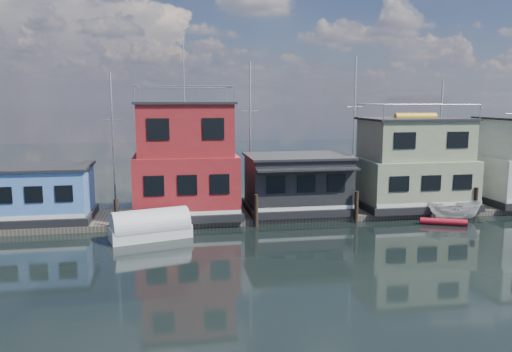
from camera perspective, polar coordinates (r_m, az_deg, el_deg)
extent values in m
plane|color=black|center=(26.00, 12.42, -10.34)|extent=(160.00, 160.00, 0.00)
cube|color=#595147|center=(36.90, 5.43, -4.16)|extent=(48.00, 5.00, 0.40)
cube|color=black|center=(36.58, -23.01, -4.22)|extent=(6.40, 4.90, 0.50)
cube|color=#5586DA|center=(36.25, -23.17, -1.52)|extent=(6.00, 4.50, 3.00)
cube|color=black|center=(36.03, -23.32, 0.96)|extent=(6.30, 4.80, 0.16)
cube|color=black|center=(35.58, -7.93, -3.95)|extent=(7.40, 5.90, 0.50)
cube|color=maroon|center=(35.18, -8.00, -0.57)|extent=(7.00, 5.50, 3.74)
cube|color=maroon|center=(34.79, -8.12, 5.29)|extent=(6.30, 4.95, 3.46)
cube|color=black|center=(34.73, -8.19, 8.27)|extent=(6.65, 5.23, 0.16)
cylinder|color=silver|center=(34.78, -8.26, 11.69)|extent=(0.08, 0.08, 4.00)
cube|color=black|center=(36.68, 4.68, -3.51)|extent=(7.40, 5.40, 0.50)
cube|color=black|center=(36.32, 4.72, -0.50)|extent=(7.00, 5.00, 3.40)
cube|color=black|center=(36.08, 4.76, 2.29)|extent=(7.30, 5.30, 0.16)
cube|color=black|center=(33.47, 5.94, 0.75)|extent=(7.00, 1.20, 0.12)
cube|color=black|center=(39.84, 17.34, -2.90)|extent=(8.40, 5.90, 0.50)
cube|color=gray|center=(39.53, 17.46, -0.33)|extent=(8.00, 5.50, 3.12)
cube|color=gray|center=(39.19, 17.66, 4.01)|extent=(7.20, 4.95, 2.88)
cube|color=black|center=(39.11, 17.76, 6.22)|extent=(7.60, 5.23, 0.16)
cylinder|color=yellow|center=(39.10, 17.78, 6.47)|extent=(3.20, 0.56, 0.56)
cylinder|color=#2D2116|center=(32.93, -15.66, -4.42)|extent=(0.28, 0.28, 2.20)
cylinder|color=#2D2116|center=(33.19, 0.02, -3.99)|extent=(0.28, 0.28, 2.20)
cylinder|color=#2D2116|center=(35.03, 11.40, -3.49)|extent=(0.28, 0.28, 2.20)
cylinder|color=#2D2116|center=(39.14, 23.81, -2.78)|extent=(0.28, 0.28, 2.20)
cylinder|color=silver|center=(41.09, -16.04, 3.98)|extent=(0.16, 0.16, 10.50)
cylinder|color=silver|center=(41.00, -16.13, 6.17)|extent=(1.40, 0.06, 0.06)
cylinder|color=silver|center=(41.31, -0.67, 5.04)|extent=(0.16, 0.16, 11.50)
cylinder|color=silver|center=(41.24, -0.68, 7.43)|extent=(1.40, 0.06, 0.06)
cylinder|color=silver|center=(43.62, 11.14, 5.40)|extent=(0.16, 0.16, 12.00)
cylinder|color=silver|center=(43.56, 11.21, 7.76)|extent=(1.40, 0.06, 0.06)
cylinder|color=silver|center=(47.11, 20.26, 4.04)|extent=(0.16, 0.16, 10.00)
cylinder|color=silver|center=(47.03, 20.36, 5.86)|extent=(1.40, 0.06, 0.06)
cylinder|color=silver|center=(50.93, 27.16, 4.49)|extent=(0.16, 0.16, 11.00)
cube|color=silver|center=(31.29, -11.96, -6.29)|extent=(5.13, 3.08, 0.80)
cylinder|color=silver|center=(31.17, -11.99, -5.47)|extent=(4.94, 3.13, 1.95)
imported|color=silver|center=(37.78, 21.72, -3.66)|extent=(3.90, 2.32, 1.41)
imported|color=teal|center=(32.54, -11.59, -5.71)|extent=(4.44, 3.74, 0.78)
cylinder|color=#AC1222|center=(36.18, 20.63, -4.91)|extent=(2.97, 1.56, 0.44)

